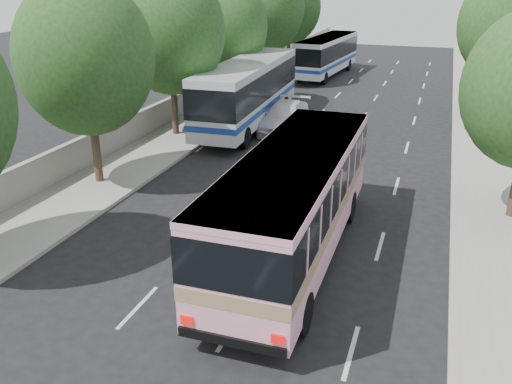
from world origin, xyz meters
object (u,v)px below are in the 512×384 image
at_px(white_pickup, 285,117).
at_px(tour_coach_rear, 327,52).
at_px(pink_bus, 295,194).
at_px(tour_coach_front, 248,88).
at_px(pink_taxi, 298,203).

height_order(white_pickup, tour_coach_rear, tour_coach_rear).
height_order(pink_bus, tour_coach_front, tour_coach_front).
bearing_deg(white_pickup, tour_coach_front, 169.80).
bearing_deg(white_pickup, tour_coach_rear, 92.66).
distance_m(pink_bus, tour_coach_front, 16.79).
relative_size(white_pickup, tour_coach_rear, 0.48).
distance_m(white_pickup, tour_coach_rear, 18.89).
bearing_deg(pink_taxi, tour_coach_rear, 94.87).
relative_size(tour_coach_front, tour_coach_rear, 1.12).
bearing_deg(white_pickup, pink_taxi, -73.60).
relative_size(pink_bus, tour_coach_rear, 0.98).
bearing_deg(white_pickup, pink_bus, -74.77).
relative_size(pink_taxi, tour_coach_rear, 0.36).
xyz_separation_m(pink_taxi, tour_coach_rear, (-5.41, 30.80, 1.37)).
bearing_deg(tour_coach_rear, tour_coach_front, -87.86).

